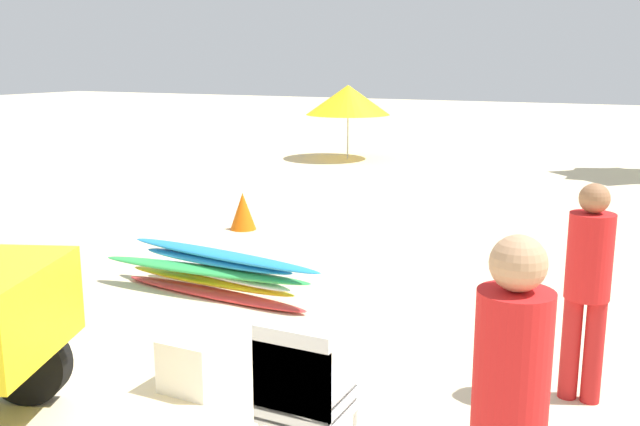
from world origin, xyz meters
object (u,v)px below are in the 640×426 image
Objects in this scene: beach_umbrella_left at (348,100)px; cooler_box at (192,365)px; lifeguard_near_left at (509,408)px; lifeguard_near_center at (588,279)px; stacked_plastic_chairs at (302,391)px; surfboard_pile at (213,272)px; traffic_cone_near at (243,211)px.

beach_umbrella_left reaches higher than cooler_box.
cooler_box is (-2.60, 1.26, -0.83)m from lifeguard_near_left.
lifeguard_near_center is (0.07, 2.41, -0.10)m from lifeguard_near_left.
stacked_plastic_chairs is 3.71m from surfboard_pile.
surfboard_pile is 2.99m from traffic_cone_near.
stacked_plastic_chairs is 1.84× the size of traffic_cone_near.
stacked_plastic_chairs reaches higher than cooler_box.
surfboard_pile is 10.97m from beach_umbrella_left.
beach_umbrella_left reaches higher than surfboard_pile.
traffic_cone_near is at bearing 130.78° from lifeguard_near_left.
stacked_plastic_chairs is 1.44m from lifeguard_near_left.
beach_umbrella_left is (-3.10, 10.45, 1.25)m from surfboard_pile.
lifeguard_near_center is (3.84, -0.82, 0.69)m from surfboard_pile.
lifeguard_near_left is at bearing -25.77° from cooler_box.
beach_umbrella_left reaches higher than lifeguard_near_center.
lifeguard_near_center is 13.25m from beach_umbrella_left.
lifeguard_near_center is (1.34, 1.88, 0.33)m from stacked_plastic_chairs.
surfboard_pile is at bearing 120.72° from cooler_box.
cooler_box is (2.50, -4.66, -0.07)m from traffic_cone_near.
surfboard_pile reaches higher than cooler_box.
stacked_plastic_chairs is 0.57× the size of lifeguard_near_left.
stacked_plastic_chairs is at bearing -28.80° from cooler_box.
lifeguard_near_center is at bearing -34.14° from traffic_cone_near.
surfboard_pile is 1.66× the size of lifeguard_near_center.
traffic_cone_near reaches higher than cooler_box.
traffic_cone_near reaches higher than surfboard_pile.
traffic_cone_near is at bearing 118.21° from cooler_box.
lifeguard_near_left is 3.01m from cooler_box.
lifeguard_near_left reaches higher than cooler_box.
traffic_cone_near is 5.28m from cooler_box.
surfboard_pile is 6.16× the size of cooler_box.
stacked_plastic_chairs is 0.62× the size of lifeguard_near_center.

